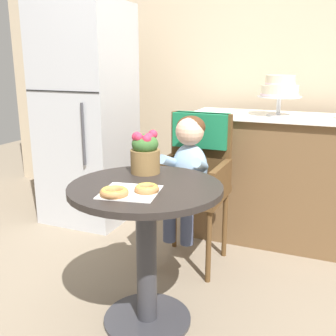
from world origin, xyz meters
The scene contains 12 objects.
ground_plane centered at (0.00, 0.00, 0.00)m, with size 8.00×8.00×0.00m, color gray.
back_wall centered at (0.00, 1.85, 1.35)m, with size 4.80×0.10×2.70m, color #C1AD8E.
cafe_table centered at (0.00, 0.00, 0.51)m, with size 0.72×0.72×0.72m.
wicker_chair centered at (-0.01, 0.76, 0.64)m, with size 0.42×0.45×0.95m.
seated_child centered at (-0.01, 0.60, 0.68)m, with size 0.27×0.32×0.73m.
paper_napkin centered at (-0.01, -0.12, 0.72)m, with size 0.24×0.24×0.00m, color white.
donut_front centered at (0.05, -0.09, 0.74)m, with size 0.11×0.11×0.03m.
donut_mid centered at (-0.05, -0.19, 0.74)m, with size 0.12×0.12×0.03m.
flower_vase centered at (-0.09, 0.19, 0.83)m, with size 0.15×0.15×0.22m.
display_counter centered at (0.55, 1.30, 0.45)m, with size 1.56×0.62×0.90m.
tiered_cake_stand centered at (0.40, 1.30, 1.09)m, with size 0.30×0.30×0.28m.
refrigerator centered at (-1.05, 1.10, 0.85)m, with size 0.64×0.63×1.70m.
Camera 1 is at (0.79, -1.61, 1.28)m, focal length 43.33 mm.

